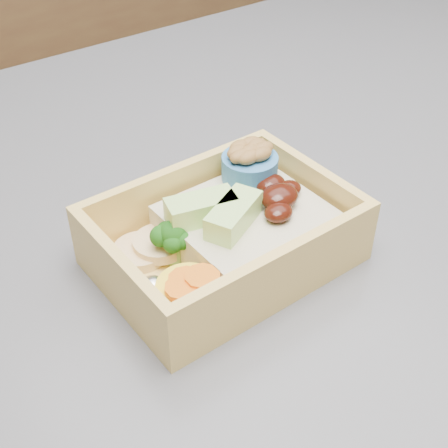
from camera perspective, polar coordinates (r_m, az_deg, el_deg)
bento_box at (r=0.47m, az=0.45°, el=-0.69°), size 0.19×0.14×0.07m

